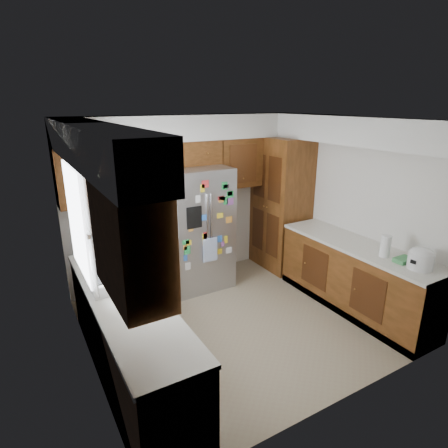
% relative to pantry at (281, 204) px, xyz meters
% --- Properties ---
extents(floor, '(3.60, 3.60, 0.00)m').
position_rel_pantry_xyz_m(floor, '(-1.50, -1.15, -1.07)').
color(floor, tan).
rests_on(floor, ground).
extents(room_shell, '(3.64, 3.24, 2.52)m').
position_rel_pantry_xyz_m(room_shell, '(-1.61, -0.79, 0.75)').
color(room_shell, silver).
rests_on(room_shell, ground).
extents(left_counter_run, '(1.36, 3.20, 0.92)m').
position_rel_pantry_xyz_m(left_counter_run, '(-2.86, -1.12, -0.65)').
color(left_counter_run, '#44270D').
rests_on(left_counter_run, ground).
extents(right_counter_run, '(0.63, 2.25, 0.92)m').
position_rel_pantry_xyz_m(right_counter_run, '(0.00, -1.62, -0.65)').
color(right_counter_run, '#44270D').
rests_on(right_counter_run, ground).
extents(pantry, '(0.60, 0.90, 2.15)m').
position_rel_pantry_xyz_m(pantry, '(0.00, 0.00, 0.00)').
color(pantry, '#44270D').
rests_on(pantry, ground).
extents(fridge, '(0.90, 0.79, 1.80)m').
position_rel_pantry_xyz_m(fridge, '(-1.50, 0.05, -0.17)').
color(fridge, '#96969B').
rests_on(fridge, ground).
extents(bridge_cabinet, '(0.96, 0.34, 0.35)m').
position_rel_pantry_xyz_m(bridge_cabinet, '(-1.50, 0.28, 0.90)').
color(bridge_cabinet, '#44270D').
rests_on(bridge_cabinet, fridge).
extents(fridge_top_items, '(0.88, 0.37, 0.31)m').
position_rel_pantry_xyz_m(fridge_top_items, '(-1.54, 0.28, 1.21)').
color(fridge_top_items, '#222AC7').
rests_on(fridge_top_items, bridge_cabinet).
extents(sink_assembly, '(0.52, 0.70, 0.37)m').
position_rel_pantry_xyz_m(sink_assembly, '(-3.00, -1.05, -0.09)').
color(sink_assembly, white).
rests_on(sink_assembly, left_counter_run).
extents(left_counter_clutter, '(0.35, 0.84, 0.38)m').
position_rel_pantry_xyz_m(left_counter_clutter, '(-2.97, -0.36, -0.02)').
color(left_counter_clutter, black).
rests_on(left_counter_clutter, left_counter_run).
extents(rice_cooker, '(0.28, 0.27, 0.24)m').
position_rel_pantry_xyz_m(rice_cooker, '(-0.00, -2.46, -0.03)').
color(rice_cooker, white).
rests_on(rice_cooker, right_counter_run).
extents(paper_towel, '(0.12, 0.12, 0.26)m').
position_rel_pantry_xyz_m(paper_towel, '(-0.06, -2.05, -0.02)').
color(paper_towel, white).
rests_on(paper_towel, right_counter_run).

